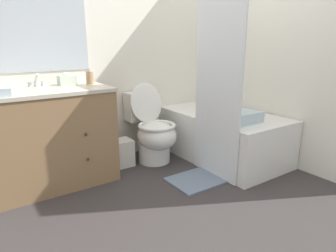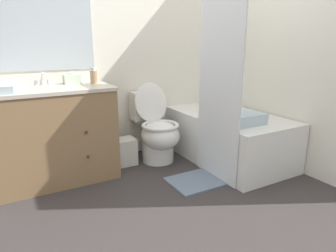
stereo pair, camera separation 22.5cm
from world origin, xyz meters
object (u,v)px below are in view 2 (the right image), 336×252
(sink_faucet, at_px, (42,81))
(bathtub, at_px, (228,137))
(vanity_cabinet, at_px, (51,134))
(bath_mat, at_px, (196,181))
(soap_dispenser, at_px, (94,77))
(bath_towel_folded, at_px, (245,119))
(toilet, at_px, (157,132))
(tissue_box, at_px, (72,79))
(wastebasket, at_px, (124,152))

(sink_faucet, bearing_deg, bathtub, -19.23)
(vanity_cabinet, height_order, bath_mat, vanity_cabinet)
(bathtub, xyz_separation_m, soap_dispenser, (-1.28, 0.47, 0.67))
(bath_towel_folded, distance_m, bath_mat, 0.73)
(toilet, bearing_deg, soap_dispenser, 167.73)
(bath_towel_folded, xyz_separation_m, bath_mat, (-0.48, 0.07, -0.54))
(sink_faucet, height_order, bathtub, sink_faucet)
(soap_dispenser, bearing_deg, vanity_cabinet, -170.80)
(vanity_cabinet, distance_m, bath_mat, 1.38)
(sink_faucet, distance_m, soap_dispenser, 0.46)
(toilet, relative_size, tissue_box, 5.48)
(sink_faucet, height_order, tissue_box, sink_faucet)
(vanity_cabinet, relative_size, soap_dispenser, 7.46)
(bath_mat, bearing_deg, bath_towel_folded, -7.86)
(bathtub, bearing_deg, wastebasket, 158.59)
(wastebasket, bearing_deg, bath_towel_folded, -40.92)
(bathtub, bearing_deg, sink_faucet, 160.77)
(sink_faucet, height_order, wastebasket, sink_faucet)
(wastebasket, xyz_separation_m, tissue_box, (-0.44, 0.15, 0.76))
(bathtub, xyz_separation_m, tissue_box, (-1.46, 0.55, 0.65))
(soap_dispenser, relative_size, bath_towel_folded, 0.41)
(wastebasket, bearing_deg, vanity_cabinet, -179.34)
(bathtub, height_order, tissue_box, tissue_box)
(tissue_box, xyz_separation_m, bath_towel_folded, (1.33, -0.93, -0.35))
(toilet, distance_m, soap_dispenser, 0.85)
(bathtub, xyz_separation_m, wastebasket, (-1.03, 0.40, -0.11))
(toilet, height_order, tissue_box, tissue_box)
(vanity_cabinet, xyz_separation_m, wastebasket, (0.69, 0.01, -0.30))
(sink_faucet, bearing_deg, wastebasket, -15.88)
(tissue_box, distance_m, soap_dispenser, 0.20)
(soap_dispenser, bearing_deg, bath_towel_folded, -36.28)
(sink_faucet, bearing_deg, bath_mat, -39.40)
(wastebasket, distance_m, bath_towel_folded, 1.26)
(toilet, bearing_deg, sink_faucet, 165.80)
(tissue_box, bearing_deg, toilet, -15.21)
(bath_towel_folded, bearing_deg, bath_mat, 172.14)
(bath_towel_folded, bearing_deg, toilet, 127.73)
(bathtub, bearing_deg, vanity_cabinet, 167.04)
(wastebasket, bearing_deg, bathtub, -21.41)
(sink_faucet, distance_m, bath_towel_folded, 1.89)
(sink_faucet, xyz_separation_m, soap_dispenser, (0.44, -0.13, 0.03))
(sink_faucet, distance_m, bath_mat, 1.68)
(soap_dispenser, height_order, bath_mat, soap_dispenser)
(vanity_cabinet, xyz_separation_m, soap_dispenser, (0.44, 0.07, 0.48))
(tissue_box, height_order, soap_dispenser, soap_dispenser)
(vanity_cabinet, relative_size, sink_faucet, 7.72)
(toilet, distance_m, bathtub, 0.76)
(bath_towel_folded, bearing_deg, wastebasket, 139.08)
(wastebasket, xyz_separation_m, soap_dispenser, (-0.25, 0.06, 0.78))
(vanity_cabinet, xyz_separation_m, sink_faucet, (-0.00, 0.20, 0.45))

